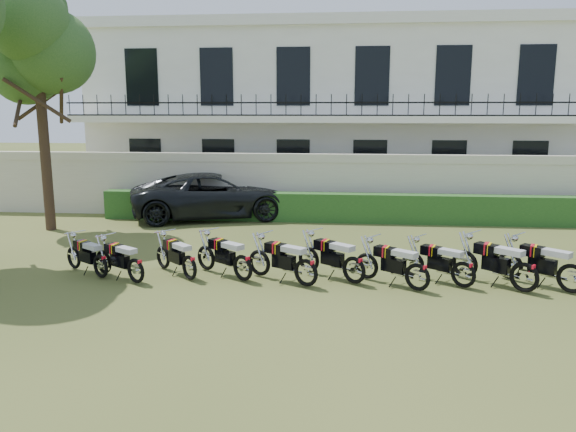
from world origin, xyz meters
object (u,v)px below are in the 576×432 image
object	(u,v)px
motorcycle_5	(354,263)
motorcycle_7	(464,268)
tree_west_near	(37,42)
suv	(214,196)
motorcycle_4	(306,266)
motorcycle_0	(100,260)
motorcycle_8	(525,270)
motorcycle_2	(189,262)
motorcycle_1	(136,265)
motorcycle_3	(243,262)
motorcycle_6	(418,270)

from	to	relation	value
motorcycle_5	motorcycle_7	world-z (taller)	motorcycle_5
tree_west_near	suv	size ratio (longest dim) A/B	1.35
motorcycle_4	motorcycle_5	world-z (taller)	motorcycle_5
motorcycle_0	motorcycle_4	bearing A→B (deg)	-57.55
motorcycle_4	motorcycle_8	bearing A→B (deg)	-57.82
tree_west_near	motorcycle_2	world-z (taller)	tree_west_near
tree_west_near	motorcycle_1	size ratio (longest dim) A/B	5.07
motorcycle_7	motorcycle_8	world-z (taller)	motorcycle_8
motorcycle_3	motorcycle_4	bearing A→B (deg)	-63.28
tree_west_near	motorcycle_2	distance (m)	9.48
motorcycle_4	motorcycle_8	world-z (taller)	motorcycle_8
motorcycle_4	motorcycle_6	world-z (taller)	motorcycle_4
motorcycle_0	motorcycle_7	bearing A→B (deg)	-54.87
motorcycle_1	suv	bearing A→B (deg)	32.29
motorcycle_7	suv	distance (m)	10.42
motorcycle_4	motorcycle_5	size ratio (longest dim) A/B	1.06
motorcycle_1	motorcycle_7	size ratio (longest dim) A/B	1.03
motorcycle_2	motorcycle_3	world-z (taller)	motorcycle_3
motorcycle_3	motorcycle_6	size ratio (longest dim) A/B	0.99
motorcycle_3	motorcycle_5	world-z (taller)	motorcycle_5
motorcycle_6	suv	xyz separation A→B (m)	(-6.22, 7.80, 0.33)
motorcycle_0	motorcycle_3	world-z (taller)	motorcycle_3
motorcycle_0	motorcycle_1	xyz separation A→B (m)	(0.96, -0.31, 0.01)
motorcycle_1	motorcycle_6	size ratio (longest dim) A/B	0.98
motorcycle_7	suv	bearing A→B (deg)	81.51
motorcycle_2	motorcycle_5	size ratio (longest dim) A/B	0.85
tree_west_near	motorcycle_0	size ratio (longest dim) A/B	5.33
motorcycle_1	motorcycle_8	distance (m)	8.48
motorcycle_2	motorcycle_8	xyz separation A→B (m)	(7.34, -0.18, 0.07)
motorcycle_2	suv	xyz separation A→B (m)	(-1.13, 7.50, 0.36)
motorcycle_3	motorcycle_8	size ratio (longest dim) A/B	0.99
motorcycle_1	suv	world-z (taller)	suv
motorcycle_6	motorcycle_4	bearing A→B (deg)	124.81
motorcycle_2	suv	distance (m)	7.60
motorcycle_1	motorcycle_7	world-z (taller)	motorcycle_7
motorcycle_0	motorcycle_7	distance (m)	8.21
motorcycle_4	tree_west_near	bearing A→B (deg)	90.48
motorcycle_6	motorcycle_8	xyz separation A→B (m)	(2.25, 0.12, 0.04)
suv	motorcycle_2	bearing A→B (deg)	170.66
motorcycle_7	tree_west_near	bearing A→B (deg)	105.08
motorcycle_2	motorcycle_6	world-z (taller)	motorcycle_6
tree_west_near	motorcycle_3	world-z (taller)	tree_west_near
motorcycle_2	motorcycle_6	size ratio (longest dim) A/B	0.86
motorcycle_1	motorcycle_8	world-z (taller)	motorcycle_8
motorcycle_2	motorcycle_3	size ratio (longest dim) A/B	0.86
motorcycle_7	motorcycle_8	size ratio (longest dim) A/B	0.95
motorcycle_2	motorcycle_7	size ratio (longest dim) A/B	0.90
motorcycle_3	suv	distance (m)	7.84
motorcycle_6	motorcycle_2	bearing A→B (deg)	123.13
motorcycle_1	motorcycle_7	distance (m)	7.26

